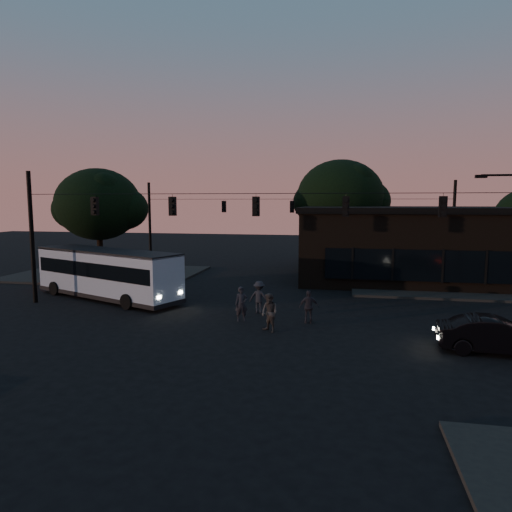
% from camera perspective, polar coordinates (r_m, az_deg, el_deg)
% --- Properties ---
extents(ground, '(120.00, 120.00, 0.00)m').
position_cam_1_polar(ground, '(20.30, -2.20, -9.78)').
color(ground, black).
rests_on(ground, ground).
extents(sidewalk_far_right, '(14.00, 10.00, 0.15)m').
position_cam_1_polar(sidewalk_far_right, '(34.25, 23.62, -3.37)').
color(sidewalk_far_right, black).
rests_on(sidewalk_far_right, ground).
extents(sidewalk_far_left, '(14.00, 10.00, 0.15)m').
position_cam_1_polar(sidewalk_far_left, '(38.19, -18.04, -2.12)').
color(sidewalk_far_left, black).
rests_on(sidewalk_far_left, ground).
extents(building, '(15.40, 10.41, 5.40)m').
position_cam_1_polar(building, '(35.32, 18.38, 1.46)').
color(building, black).
rests_on(building, ground).
extents(tree_behind, '(7.60, 7.60, 9.43)m').
position_cam_1_polar(tree_behind, '(40.93, 10.48, 7.27)').
color(tree_behind, black).
rests_on(tree_behind, ground).
extents(tree_left, '(6.40, 6.40, 8.30)m').
position_cam_1_polar(tree_left, '(36.89, -19.11, 6.10)').
color(tree_left, black).
rests_on(tree_left, ground).
extents(signal_rig_near, '(26.24, 0.30, 7.50)m').
position_cam_1_polar(signal_rig_near, '(23.40, 0.00, 3.52)').
color(signal_rig_near, black).
rests_on(signal_rig_near, ground).
extents(signal_rig_far, '(26.24, 0.30, 7.50)m').
position_cam_1_polar(signal_rig_far, '(39.22, 4.51, 4.48)').
color(signal_rig_far, black).
rests_on(signal_rig_far, ground).
extents(bus, '(10.58, 6.34, 2.95)m').
position_cam_1_polar(bus, '(28.58, -18.14, -1.85)').
color(bus, '#9DADC8').
rests_on(bus, ground).
extents(car, '(4.34, 1.73, 1.40)m').
position_cam_1_polar(car, '(19.94, 27.84, -8.79)').
color(car, black).
rests_on(car, ground).
extents(pedestrian_a, '(0.71, 0.56, 1.70)m').
position_cam_1_polar(pedestrian_a, '(22.24, -1.82, -6.03)').
color(pedestrian_a, black).
rests_on(pedestrian_a, ground).
extents(pedestrian_b, '(1.07, 1.04, 1.74)m').
position_cam_1_polar(pedestrian_b, '(20.47, 1.70, -7.10)').
color(pedestrian_b, '#363231').
rests_on(pedestrian_b, ground).
extents(pedestrian_c, '(0.99, 0.55, 1.60)m').
position_cam_1_polar(pedestrian_c, '(22.03, 6.63, -6.32)').
color(pedestrian_c, '#25232B').
rests_on(pedestrian_c, ground).
extents(pedestrian_d, '(1.16, 0.76, 1.68)m').
position_cam_1_polar(pedestrian_d, '(23.90, 0.40, -5.14)').
color(pedestrian_d, black).
rests_on(pedestrian_d, ground).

